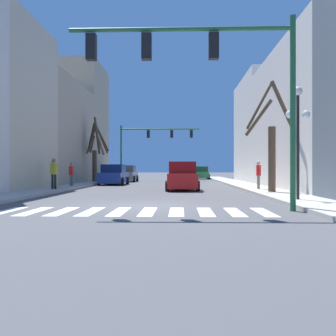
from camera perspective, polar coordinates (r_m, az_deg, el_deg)
The scene contains 20 objects.
ground_plane at distance 14.21m, azimuth -4.14°, elevation -5.54°, with size 240.00×240.00×0.00m, color #4C4C4F.
sidewalk_right at distance 14.94m, azimuth 20.86°, elevation -4.97°, with size 2.07×90.00×0.15m.
building_row_left at distance 30.52m, azimuth -21.25°, elevation 8.17°, with size 6.00×40.22×12.95m.
building_row_right at distance 27.12m, azimuth 21.12°, elevation 7.56°, with size 6.00×35.38×11.11m.
crosswalk_stripes at distance 12.41m, azimuth -5.02°, elevation -6.32°, with size 8.55×2.60×0.01m.
traffic_signal_near at distance 13.03m, azimuth 5.82°, elevation 14.54°, with size 7.26×0.28×6.22m.
traffic_signal_far at distance 43.18m, azimuth -2.48°, elevation 4.23°, with size 8.66×0.28×6.08m.
street_lamp_right_corner at distance 16.21m, azimuth 18.33°, elevation 6.70°, with size 0.95×0.36×4.40m.
car_parked_right_far at distance 33.13m, azimuth -7.89°, elevation -1.05°, with size 2.12×4.77×1.69m.
car_parked_right_near at distance 24.58m, azimuth 2.10°, elevation -1.31°, with size 2.02×4.69×1.77m.
car_at_intersection at distance 50.80m, azimuth 4.77°, elevation -0.75°, with size 2.15×4.27×1.61m.
car_driving_toward_lane at distance 32.58m, azimuth 1.79°, elevation -0.97°, with size 2.04×4.12×1.83m.
car_parked_left_mid at distance 40.96m, azimuth -6.04°, elevation -0.87°, with size 2.11×4.73×1.67m.
pedestrian_near_right_corner at distance 25.76m, azimuth -16.25°, elevation -0.35°, with size 0.64×0.60×1.82m.
pedestrian_on_left_sidewalk at distance 23.67m, azimuth 13.00°, elevation -0.60°, with size 0.22×0.71×1.66m.
pedestrian_on_right_sidewalk at distance 27.99m, azimuth -13.85°, elevation -0.57°, with size 0.24×0.70×1.62m.
pedestrian_waiting_at_curb at distance 23.85m, azimuth -16.23°, elevation -0.39°, with size 0.64×0.59×1.81m.
street_tree_left_far at distance 36.77m, azimuth -10.40°, elevation 2.03°, with size 1.95×2.86×5.46m.
street_tree_right_near at distance 36.72m, azimuth -10.60°, elevation 2.19°, with size 1.85×2.16×5.96m.
street_tree_right_mid at distance 21.23m, azimuth 14.92°, elevation 4.07°, with size 2.48×1.23×5.79m.
Camera 1 is at (1.46, -14.07, 1.35)m, focal length 42.00 mm.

